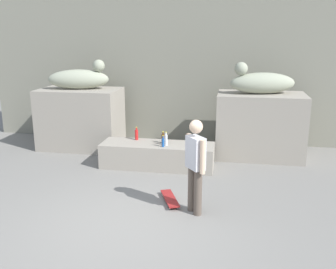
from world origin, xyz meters
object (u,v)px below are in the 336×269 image
Objects in this scene: bottle_brown at (163,138)px; bottle_clear at (166,140)px; skater at (195,163)px; bottle_red at (137,134)px; bottle_blue at (163,142)px; skateboard at (170,198)px; statue_reclining_right at (261,82)px; statue_reclining_left at (80,78)px.

bottle_clear is at bearing -58.52° from bottle_brown.
bottle_red is (-1.68, 2.48, -0.22)m from skater.
bottle_brown is 0.30m from bottle_blue.
skateboard is 2.60× the size of bottle_clear.
bottle_blue is (-0.04, -0.14, -0.02)m from bottle_clear.
bottle_red is at bearing 5.14° from statue_reclining_right.
bottle_red reaches higher than bottle_brown.
statue_reclining_right is at bearing 128.55° from skateboard.
bottle_brown reaches higher than bottle_blue.
skateboard is (-0.50, 0.36, -0.86)m from skater.
bottle_clear reaches higher than bottle_brown.
bottle_brown is (2.47, -1.18, -1.22)m from statue_reclining_left.
bottle_clear is at bearing -23.25° from bottle_red.
bottle_red is 1.01× the size of bottle_clear.
skater is 5.32× the size of bottle_clear.
bottle_red is (-0.69, 0.18, 0.02)m from bottle_brown.
statue_reclining_left is at bearing 150.75° from bottle_red.
skater is 6.32× the size of bottle_blue.
bottle_red reaches higher than bottle_clear.
bottle_blue is at bearing -42.83° from statue_reclining_left.
statue_reclining_right is 2.79m from bottle_brown.
skateboard is at bearing -75.76° from bottle_brown.
bottle_clear is (2.57, -1.34, -1.20)m from statue_reclining_left.
bottle_clear reaches higher than skateboard.
skater is 2.52m from bottle_brown.
bottle_brown is at bearing -14.49° from bottle_red.
skateboard is (2.97, -3.13, -1.84)m from statue_reclining_left.
statue_reclining_left is 2.06× the size of skateboard.
skater is 3.00m from bottle_red.
bottle_brown is (-0.49, 1.95, 0.62)m from skateboard.
bottle_brown is (-2.23, -1.16, -1.22)m from statue_reclining_right.
skater is at bearing 32.20° from skateboard.
statue_reclining_right reaches higher than skater.
skater is at bearing -67.31° from bottle_clear.
skateboard is at bearing -60.96° from bottle_red.
bottle_red is (-2.92, -0.99, -1.20)m from statue_reclining_right.
bottle_clear is at bearing -40.05° from statue_reclining_left.
bottle_red is at bearing -41.81° from statue_reclining_left.
bottle_brown is at bearing 121.48° from bottle_clear.
bottle_red is 0.88m from bottle_blue.
skateboard is at bearing -59.05° from statue_reclining_left.
skateboard is 1.94m from bottle_clear.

